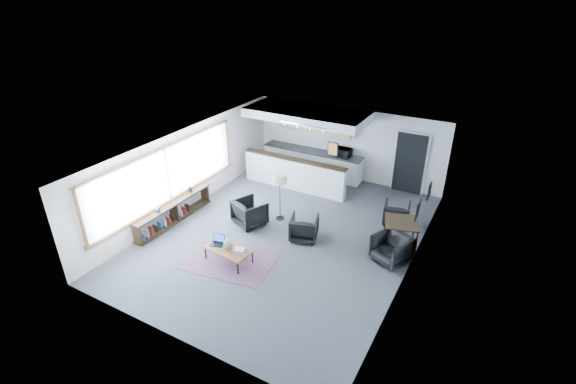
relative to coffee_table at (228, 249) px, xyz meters
The scene contains 21 objects.
room 2.17m from the coffee_table, 70.20° to the left, with size 7.02×9.02×2.62m.
window 3.15m from the coffee_table, 161.41° to the left, with size 0.10×5.95×1.66m.
console 2.75m from the coffee_table, 163.26° to the left, with size 0.35×3.00×0.80m.
kitchenette 5.67m from the coffee_table, 95.51° to the left, with size 4.20×1.96×2.60m.
doorway 6.96m from the coffee_table, 64.68° to the left, with size 1.10×0.12×2.15m.
track_light 4.58m from the coffee_table, 88.96° to the left, with size 1.60×0.07×0.15m.
wall_art_lower 4.85m from the coffee_table, 28.48° to the left, with size 0.03×0.38×0.48m.
wall_art_upper 5.56m from the coffee_table, 40.60° to the left, with size 0.03×0.34×0.44m.
kilim_rug 0.36m from the coffee_table, 50.19° to the left, with size 2.50×1.89×0.01m.
coffee_table is the anchor object (origin of this frame).
laptop 0.39m from the coffee_table, behind, with size 0.40×0.35×0.24m.
ceramic_pot 0.15m from the coffee_table, 61.06° to the right, with size 0.24×0.24×0.24m.
book_stack 0.36m from the coffee_table, ahead, with size 0.36×0.32×0.09m.
coaster 0.25m from the coffee_table, 58.69° to the right, with size 0.12×0.12×0.01m.
armchair_left 1.90m from the coffee_table, 106.99° to the left, with size 0.83×0.78×0.86m, color black.
armchair_right 2.26m from the coffee_table, 57.46° to the left, with size 0.75×0.70×0.77m, color black.
floor_lamp 2.70m from the coffee_table, 88.34° to the left, with size 0.43×0.43×1.51m.
dining_table 4.68m from the coffee_table, 38.25° to the left, with size 1.11×1.11×0.75m.
dining_chair_near 4.19m from the coffee_table, 29.15° to the left, with size 0.69×0.65×0.71m, color black.
dining_chair_far 5.13m from the coffee_table, 50.62° to the left, with size 0.62×0.58×0.64m, color black.
microwave 6.07m from the coffee_table, 83.76° to the left, with size 0.57×0.31×0.38m, color black.
Camera 1 is at (4.98, -8.85, 6.56)m, focal length 26.00 mm.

